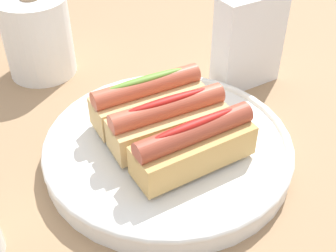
{
  "coord_description": "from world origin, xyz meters",
  "views": [
    {
      "loc": [
        -0.27,
        -0.35,
        0.39
      ],
      "look_at": [
        -0.01,
        -0.01,
        0.05
      ],
      "focal_mm": 46.77,
      "sensor_mm": 36.0,
      "label": 1
    }
  ],
  "objects": [
    {
      "name": "paper_towel_roll",
      "position": [
        -0.04,
        0.3,
        0.07
      ],
      "size": [
        0.11,
        0.11,
        0.13
      ],
      "color": "white",
      "rests_on": "ground_plane"
    },
    {
      "name": "hotdog_side",
      "position": [
        -0.0,
        0.05,
        0.06
      ],
      "size": [
        0.16,
        0.07,
        0.06
      ],
      "color": "#DBB270",
      "rests_on": "serving_bowl"
    },
    {
      "name": "ground_plane",
      "position": [
        0.0,
        0.0,
        0.0
      ],
      "size": [
        2.4,
        2.4,
        0.0
      ],
      "primitive_type": "plane",
      "color": "#9E7A56"
    },
    {
      "name": "napkin_box",
      "position": [
        0.2,
        0.06,
        0.07
      ],
      "size": [
        0.11,
        0.06,
        0.15
      ],
      "primitive_type": "cube",
      "rotation": [
        0.0,
        0.0,
        -0.12
      ],
      "color": "white",
      "rests_on": "ground_plane"
    },
    {
      "name": "hotdog_back",
      "position": [
        -0.01,
        -0.01,
        0.06
      ],
      "size": [
        0.16,
        0.08,
        0.06
      ],
      "color": "#DBB270",
      "rests_on": "serving_bowl"
    },
    {
      "name": "serving_bowl",
      "position": [
        -0.01,
        -0.01,
        0.02
      ],
      "size": [
        0.32,
        0.32,
        0.03
      ],
      "color": "white",
      "rests_on": "ground_plane"
    },
    {
      "name": "hotdog_front",
      "position": [
        -0.01,
        -0.06,
        0.06
      ],
      "size": [
        0.15,
        0.07,
        0.06
      ],
      "color": "tan",
      "rests_on": "serving_bowl"
    }
  ]
}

